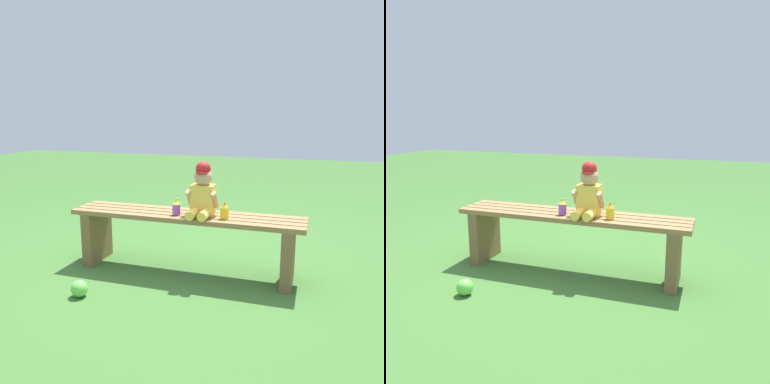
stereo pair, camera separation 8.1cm
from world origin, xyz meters
The scene contains 6 objects.
ground_plane centered at (0.00, 0.00, 0.00)m, with size 16.00×16.00×0.00m, color #3D6B2D.
park_bench centered at (0.00, 0.00, 0.32)m, with size 1.79×0.35×0.47m.
child_figure centered at (0.14, -0.01, 0.64)m, with size 0.23×0.27×0.40m.
sippy_cup_left centered at (-0.05, -0.06, 0.52)m, with size 0.06×0.06×0.12m.
sippy_cup_right centered at (0.32, -0.06, 0.52)m, with size 0.06×0.06×0.12m.
toy_ball centered at (-0.54, -0.64, 0.06)m, with size 0.11×0.11×0.11m, color #66CC4C.
Camera 2 is at (1.02, -2.70, 1.22)m, focal length 36.61 mm.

